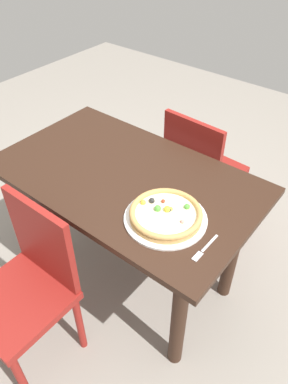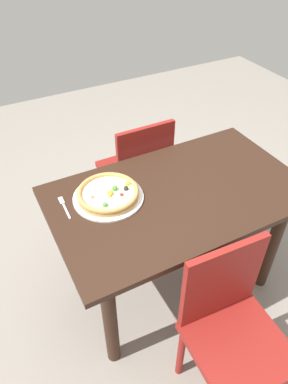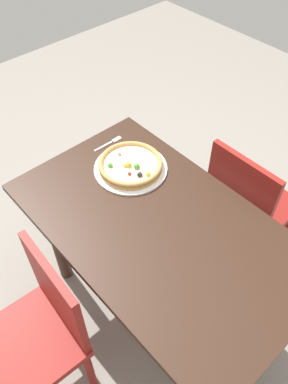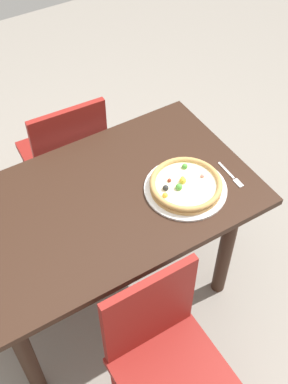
# 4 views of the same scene
# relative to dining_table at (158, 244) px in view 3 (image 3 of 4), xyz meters

# --- Properties ---
(ground_plane) EXTENTS (6.00, 6.00, 0.00)m
(ground_plane) POSITION_rel_dining_table_xyz_m (0.00, 0.00, -0.63)
(ground_plane) COLOR gray
(dining_table) EXTENTS (1.28, 0.76, 0.77)m
(dining_table) POSITION_rel_dining_table_xyz_m (0.00, 0.00, 0.00)
(dining_table) COLOR #331E14
(dining_table) RESTS_ON ground
(chair_near) EXTENTS (0.42, 0.42, 0.88)m
(chair_near) POSITION_rel_dining_table_xyz_m (-0.08, -0.59, -0.15)
(chair_near) COLOR maroon
(chair_near) RESTS_ON ground
(chair_far) EXTENTS (0.40, 0.40, 0.88)m
(chair_far) POSITION_rel_dining_table_xyz_m (0.06, 0.59, -0.15)
(chair_far) COLOR maroon
(chair_far) RESTS_ON ground
(plate) EXTENTS (0.35, 0.35, 0.01)m
(plate) POSITION_rel_dining_table_xyz_m (-0.33, 0.13, 0.15)
(plate) COLOR white
(plate) RESTS_ON dining_table
(pizza) EXTENTS (0.30, 0.30, 0.05)m
(pizza) POSITION_rel_dining_table_xyz_m (-0.33, 0.13, 0.17)
(pizza) COLOR tan
(pizza) RESTS_ON plate
(fork) EXTENTS (0.02, 0.17, 0.00)m
(fork) POSITION_rel_dining_table_xyz_m (-0.54, 0.17, 0.14)
(fork) COLOR silver
(fork) RESTS_ON dining_table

